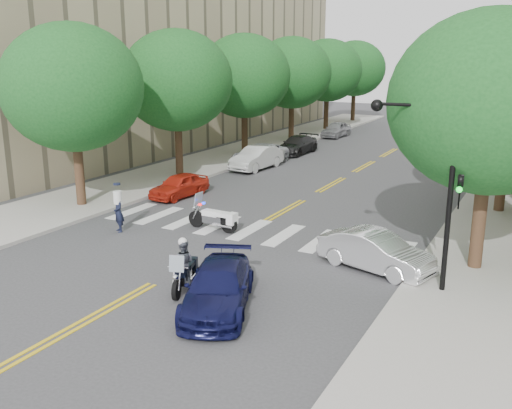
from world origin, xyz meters
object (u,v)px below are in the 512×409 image
Objects in this scene: motorcycle_police at (184,266)px; sedan_blue at (218,288)px; motorcycle_parked at (217,218)px; officer_standing at (119,212)px; convertible at (376,251)px.

sedan_blue is at bearing 138.77° from motorcycle_police.
officer_standing is at bearing 122.43° from motorcycle_parked.
motorcycle_parked reaches higher than sedan_blue.
motorcycle_parked is (-2.28, 5.60, -0.23)m from motorcycle_police.
motorcycle_police is 1.79m from sedan_blue.
motorcycle_parked is 0.54× the size of sedan_blue.
sedan_blue is (-3.09, -5.00, -0.03)m from convertible.
motorcycle_parked is at bearing 99.52° from sedan_blue.
convertible is (7.02, -1.29, 0.13)m from motorcycle_parked.
officer_standing is at bearing -50.81° from motorcycle_police.
motorcycle_police reaches higher than motorcycle_parked.
convertible is at bearing -156.13° from motorcycle_police.
motorcycle_police reaches higher than convertible.
officer_standing is 8.55m from sedan_blue.
motorcycle_police is at bearing 134.70° from sedan_blue.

